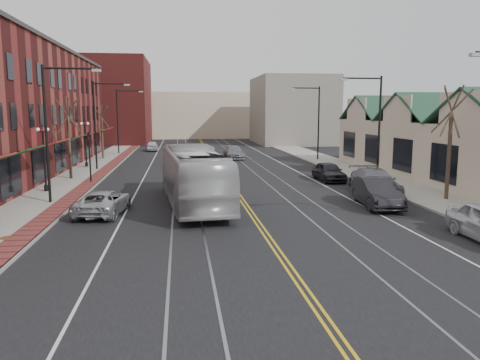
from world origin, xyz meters
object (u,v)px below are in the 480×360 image
object	(u,v)px
parked_car_c	(375,182)
transit_bus	(193,176)
parked_car_b	(377,193)
parked_car_d	(329,172)
parked_suv	(103,202)

from	to	relation	value
parked_car_c	transit_bus	bearing A→B (deg)	-165.37
transit_bus	parked_car_c	xyz separation A→B (m)	(11.98, 1.77, -0.86)
transit_bus	parked_car_b	bearing A→B (deg)	164.26
transit_bus	parked_car_b	size ratio (longest dim) A/B	2.42
parked_car_b	parked_car_d	size ratio (longest dim) A/B	1.16
parked_suv	parked_car_b	size ratio (longest dim) A/B	0.95
parked_car_b	parked_car_c	distance (m)	3.95
transit_bus	parked_car_c	distance (m)	12.14
parked_car_d	transit_bus	bearing A→B (deg)	-144.75
parked_car_c	parked_car_d	world-z (taller)	parked_car_c
parked_suv	parked_car_d	distance (m)	18.79
parked_car_d	parked_car_c	bearing A→B (deg)	-81.98
parked_car_c	parked_car_d	distance (m)	6.45
parked_car_d	parked_suv	bearing A→B (deg)	-148.93
parked_suv	parked_car_d	world-z (taller)	parked_car_d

